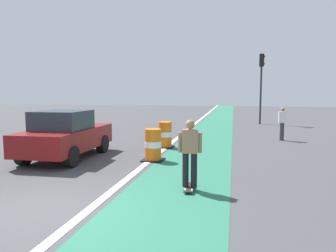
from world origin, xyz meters
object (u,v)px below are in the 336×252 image
at_px(traffic_light_corner, 261,76).
at_px(pedestrian_crossing, 282,123).
at_px(traffic_barrel_front, 153,145).
at_px(traffic_barrel_mid, 165,135).
at_px(skateboarder_on_lane, 190,153).
at_px(parked_sedan_nearest, 66,135).

relative_size(traffic_light_corner, pedestrian_crossing, 3.17).
xyz_separation_m(traffic_barrel_front, traffic_light_corner, (4.60, 13.93, 2.97)).
bearing_deg(traffic_barrel_front, traffic_light_corner, 71.73).
bearing_deg(traffic_light_corner, traffic_barrel_mid, -112.81).
xyz_separation_m(skateboarder_on_lane, pedestrian_crossing, (3.31, 8.76, -0.05)).
height_order(skateboarder_on_lane, traffic_light_corner, traffic_light_corner).
relative_size(skateboarder_on_lane, traffic_light_corner, 0.33).
bearing_deg(skateboarder_on_lane, pedestrian_crossing, 69.30).
bearing_deg(traffic_barrel_mid, traffic_light_corner, 67.19).
bearing_deg(skateboarder_on_lane, traffic_barrel_front, 118.82).
distance_m(parked_sedan_nearest, pedestrian_crossing, 10.07).
height_order(traffic_barrel_front, traffic_barrel_mid, same).
bearing_deg(traffic_barrel_mid, traffic_barrel_front, -86.74).
height_order(parked_sedan_nearest, traffic_barrel_mid, parked_sedan_nearest).
xyz_separation_m(traffic_barrel_front, pedestrian_crossing, (4.99, 5.71, 0.33)).
bearing_deg(pedestrian_crossing, skateboarder_on_lane, -110.70).
bearing_deg(traffic_barrel_front, parked_sedan_nearest, -174.90).
distance_m(traffic_barrel_front, pedestrian_crossing, 7.59).
distance_m(skateboarder_on_lane, parked_sedan_nearest, 5.53).
bearing_deg(pedestrian_crossing, parked_sedan_nearest, -143.50).
bearing_deg(traffic_light_corner, pedestrian_crossing, -87.30).
relative_size(parked_sedan_nearest, traffic_barrel_front, 3.79).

